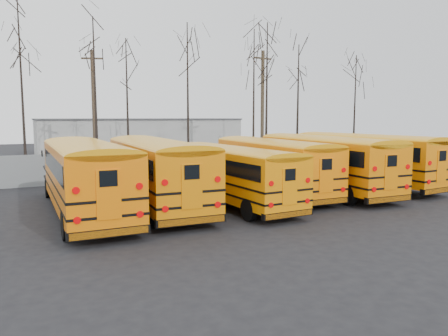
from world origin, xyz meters
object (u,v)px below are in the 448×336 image
bus_d (271,161)px  bus_f (363,155)px  bus_a (85,171)px  bus_e (323,159)px  bus_c (231,170)px  utility_pole_right (262,106)px  bus_b (155,167)px  utility_pole_left (94,110)px

bus_d → bus_f: bus_f is taller
bus_a → bus_e: bearing=1.6°
bus_c → bus_e: bus_e is taller
bus_d → utility_pole_right: utility_pole_right is taller
bus_d → bus_f: 6.73m
bus_f → bus_e: bearing=-174.3°
bus_a → bus_d: bus_a is taller
bus_e → utility_pole_right: size_ratio=1.16×
bus_e → bus_b: bearing=-178.5°
bus_b → utility_pole_right: 20.96m
bus_e → utility_pole_right: 15.81m
bus_c → bus_e: (6.38, 1.03, 0.21)m
bus_c → utility_pole_left: size_ratio=1.13×
bus_b → bus_f: size_ratio=1.00×
bus_c → bus_f: (10.05, 1.69, 0.22)m
bus_c → bus_e: bearing=6.0°
bus_b → bus_d: bearing=7.4°
bus_f → utility_pole_left: (-13.79, 14.83, 2.90)m
bus_f → bus_a: bearing=178.7°
bus_e → bus_f: size_ratio=0.98×
utility_pole_left → utility_pole_right: size_ratio=0.92×
bus_b → bus_c: (3.51, -1.09, -0.23)m
bus_c → bus_e: 6.47m
bus_a → bus_b: 3.30m
bus_f → utility_pole_right: 14.47m
bus_c → bus_e: size_ratio=0.90×
bus_d → utility_pole_left: (-7.06, 14.83, 3.00)m
bus_b → bus_e: 9.89m
bus_a → utility_pole_left: 16.35m
bus_b → bus_c: bearing=-14.8°
bus_f → utility_pole_left: utility_pole_left is taller
bus_b → bus_d: size_ratio=1.06×
bus_a → utility_pole_right: bearing=40.3°
bus_f → utility_pole_right: (1.05, 14.04, 3.31)m
bus_a → bus_c: 6.83m
bus_c → utility_pole_right: 19.58m
bus_b → utility_pole_left: size_ratio=1.27×
bus_a → bus_b: size_ratio=0.99×
bus_d → utility_pole_left: utility_pole_left is taller
bus_b → utility_pole_left: bearing=93.2°
bus_c → bus_f: bearing=6.5°
bus_a → bus_d: 10.15m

